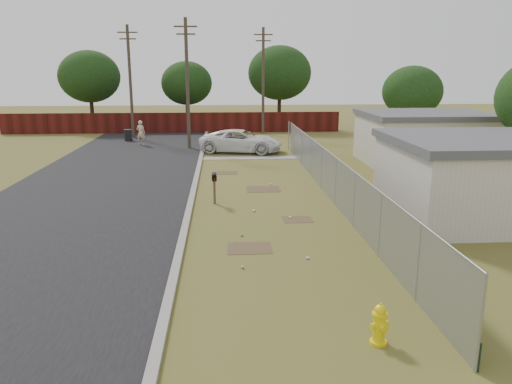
{
  "coord_description": "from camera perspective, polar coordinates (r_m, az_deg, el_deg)",
  "views": [
    {
      "loc": [
        -1.61,
        -20.04,
        5.59
      ],
      "look_at": [
        -0.38,
        -1.95,
        1.1
      ],
      "focal_mm": 35.0,
      "sensor_mm": 36.0,
      "label": 1
    }
  ],
  "objects": [
    {
      "name": "mailbox",
      "position": [
        21.07,
        -4.79,
        1.42
      ],
      "size": [
        0.22,
        0.58,
        1.33
      ],
      "color": "brown",
      "rests_on": "ground"
    },
    {
      "name": "chainlink_fence",
      "position": [
        22.12,
        8.57,
        1.24
      ],
      "size": [
        0.1,
        27.06,
        2.02
      ],
      "color": "#93969B",
      "rests_on": "ground"
    },
    {
      "name": "horizon_trees",
      "position": [
        43.68,
        -0.68,
        12.65
      ],
      "size": [
        33.32,
        31.94,
        7.78
      ],
      "color": "#2F2115",
      "rests_on": "ground"
    },
    {
      "name": "trash_bin",
      "position": [
        41.18,
        -14.41,
        6.33
      ],
      "size": [
        0.74,
        0.73,
        0.9
      ],
      "color": "black",
      "rests_on": "ground"
    },
    {
      "name": "street",
      "position": [
        29.1,
        -14.01,
        2.45
      ],
      "size": [
        15.1,
        60.0,
        0.12
      ],
      "color": "black",
      "rests_on": "ground"
    },
    {
      "name": "utility_poles",
      "position": [
        40.77,
        -6.94,
        12.55
      ],
      "size": [
        12.6,
        8.24,
        9.0
      ],
      "color": "#4C3E33",
      "rests_on": "ground"
    },
    {
      "name": "privacy_fence",
      "position": [
        45.5,
        -9.49,
        7.81
      ],
      "size": [
        30.0,
        0.12,
        1.8
      ],
      "primitive_type": "cube",
      "color": "#4D1310",
      "rests_on": "ground"
    },
    {
      "name": "pickup_truck",
      "position": [
        34.35,
        -1.72,
        5.85
      ],
      "size": [
        5.99,
        3.71,
        1.55
      ],
      "primitive_type": "imported",
      "rotation": [
        0.0,
        0.0,
        1.35
      ],
      "color": "white",
      "rests_on": "ground"
    },
    {
      "name": "houses",
      "position": [
        26.1,
        21.91,
        4.02
      ],
      "size": [
        9.3,
        17.24,
        3.1
      ],
      "color": "beige",
      "rests_on": "ground"
    },
    {
      "name": "scattered_litter",
      "position": [
        18.44,
        1.37,
        -3.61
      ],
      "size": [
        2.15,
        10.64,
        0.07
      ],
      "color": "silver",
      "rests_on": "ground"
    },
    {
      "name": "ground",
      "position": [
        20.87,
        0.69,
        -1.63
      ],
      "size": [
        120.0,
        120.0,
        0.0
      ],
      "primitive_type": "plane",
      "color": "brown",
      "rests_on": "ground"
    },
    {
      "name": "fire_hydrant",
      "position": [
        11.0,
        13.94,
        -14.52
      ],
      "size": [
        0.46,
        0.46,
        0.92
      ],
      "color": "yellow",
      "rests_on": "ground"
    },
    {
      "name": "pedestrian",
      "position": [
        38.53,
        -13.02,
        6.61
      ],
      "size": [
        0.79,
        0.64,
        1.86
      ],
      "primitive_type": "imported",
      "rotation": [
        0.0,
        0.0,
        2.8
      ],
      "color": "beige",
      "rests_on": "ground"
    }
  ]
}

